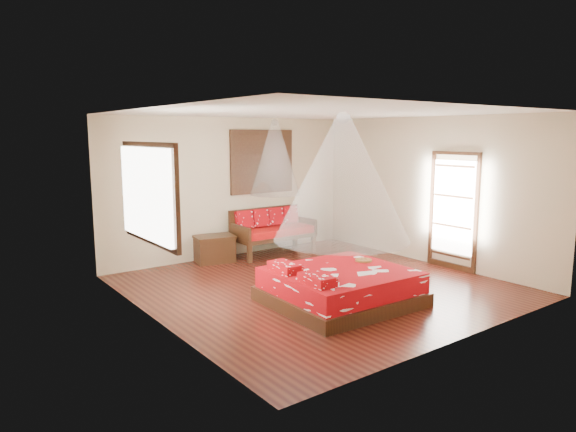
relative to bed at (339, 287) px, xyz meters
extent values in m
cube|color=black|center=(0.30, 0.86, -0.26)|extent=(5.50, 5.50, 0.02)
cube|color=white|center=(0.30, 0.86, 2.56)|extent=(5.50, 5.50, 0.02)
cube|color=beige|center=(-2.46, 0.86, 1.15)|extent=(0.02, 5.50, 2.80)
cube|color=beige|center=(3.06, 0.86, 1.15)|extent=(0.02, 5.50, 2.80)
cube|color=beige|center=(0.30, 3.62, 1.15)|extent=(5.50, 0.02, 2.80)
cube|color=beige|center=(0.30, -1.90, 1.15)|extent=(5.50, 0.02, 2.80)
cube|color=black|center=(0.02, 0.00, -0.15)|extent=(2.06, 1.88, 0.20)
cube|color=#95040B|center=(0.02, 0.00, 0.10)|extent=(1.96, 1.77, 0.30)
cube|color=#95040B|center=(-0.72, -0.35, 0.32)|extent=(0.30, 0.53, 0.13)
cube|color=#95040B|center=(-0.70, 0.40, 0.32)|extent=(0.30, 0.53, 0.13)
cube|color=black|center=(0.23, 2.84, -0.04)|extent=(0.08, 0.08, 0.42)
cube|color=black|center=(1.83, 2.84, -0.04)|extent=(0.08, 0.08, 0.42)
cube|color=black|center=(0.23, 3.48, -0.04)|extent=(0.08, 0.08, 0.42)
cube|color=black|center=(1.83, 3.48, -0.04)|extent=(0.08, 0.08, 0.42)
cube|color=black|center=(1.03, 3.16, 0.13)|extent=(1.72, 0.76, 0.08)
cube|color=#7D0704|center=(1.03, 3.16, 0.24)|extent=(1.66, 0.70, 0.14)
cube|color=black|center=(1.03, 3.50, 0.42)|extent=(1.72, 0.06, 0.55)
cube|color=black|center=(0.21, 3.16, 0.29)|extent=(0.06, 0.76, 0.30)
cube|color=black|center=(1.85, 3.16, 0.29)|extent=(0.06, 0.76, 0.30)
cube|color=#95040B|center=(0.46, 3.38, 0.49)|extent=(0.36, 0.19, 0.38)
cube|color=#95040B|center=(0.84, 3.38, 0.49)|extent=(0.36, 0.19, 0.38)
cube|color=#95040B|center=(1.22, 3.38, 0.49)|extent=(0.36, 0.19, 0.38)
cube|color=#95040B|center=(1.60, 3.38, 0.49)|extent=(0.36, 0.19, 0.38)
cube|color=black|center=(-0.28, 3.31, -0.02)|extent=(0.80, 0.64, 0.47)
cube|color=black|center=(-0.28, 3.31, 0.24)|extent=(0.85, 0.68, 0.05)
cube|color=black|center=(1.03, 3.58, 1.65)|extent=(1.52, 0.06, 1.32)
cube|color=black|center=(1.03, 3.57, 1.65)|extent=(1.35, 0.04, 1.10)
cube|color=black|center=(-2.42, 1.06, 1.45)|extent=(0.08, 1.74, 1.34)
cube|color=silver|center=(-2.38, 1.06, 1.45)|extent=(0.04, 1.54, 1.10)
cube|color=black|center=(3.02, 0.26, 0.80)|extent=(0.08, 1.02, 2.16)
cube|color=white|center=(3.00, 0.26, 0.90)|extent=(0.03, 0.82, 1.70)
cylinder|color=brown|center=(0.67, 0.18, 0.26)|extent=(0.26, 0.26, 0.03)
cone|color=white|center=(0.02, 0.00, 1.60)|extent=(1.97, 1.97, 1.80)
cone|color=white|center=(1.03, 3.11, 1.75)|extent=(1.01, 1.01, 1.50)
camera|label=1|loc=(-4.94, -5.40, 2.21)|focal=32.00mm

